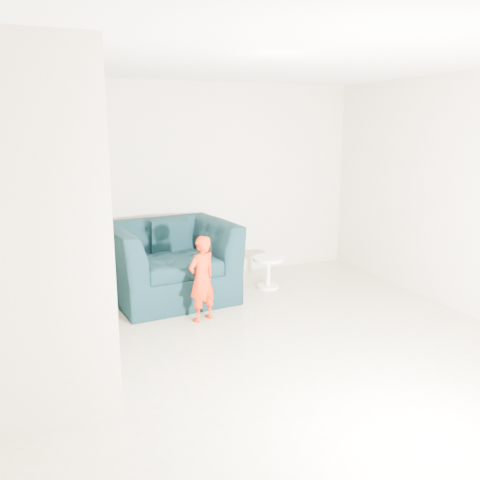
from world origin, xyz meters
name	(u,v)px	position (x,y,z in m)	size (l,w,h in m)	color
floor	(274,355)	(0.00, 0.00, 0.00)	(5.50, 5.50, 0.00)	gray
ceiling	(279,53)	(0.00, 0.00, 2.70)	(5.50, 5.50, 0.00)	silver
back_wall	(187,183)	(0.00, 2.75, 1.35)	(5.00, 5.00, 0.00)	#BAB197
armchair	(170,261)	(-0.48, 1.95, 0.48)	(1.47, 1.28, 0.96)	black
toddler	(202,279)	(-0.35, 1.10, 0.48)	(0.35, 0.23, 0.96)	#AE3105
side_table	(268,267)	(0.83, 1.86, 0.28)	(0.42, 0.42, 0.42)	white
staircase	(37,266)	(-2.00, 0.55, 0.95)	(1.02, 3.03, 3.62)	#ADA089
cushion	(169,237)	(-0.40, 2.24, 0.72)	(0.47, 0.14, 0.45)	black
throw	(120,255)	(-1.07, 2.02, 0.60)	(0.05, 0.51, 0.57)	black
phone	(209,247)	(-0.26, 1.07, 0.84)	(0.02, 0.05, 0.10)	black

